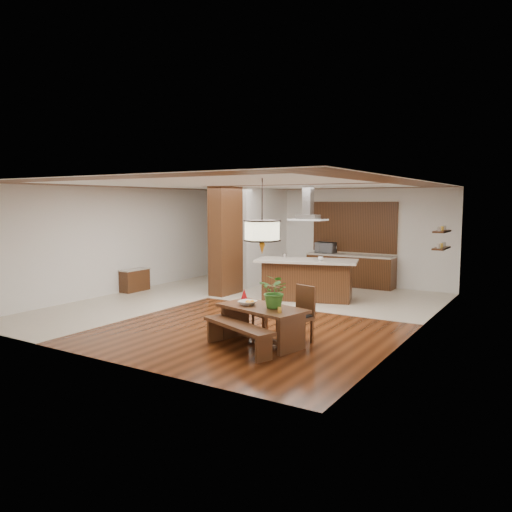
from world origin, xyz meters
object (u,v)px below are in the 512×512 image
Objects in this scene: kitchen_island at (307,279)px; fruit_bowl at (248,303)px; dining_chair_right at (298,315)px; hallway_console at (135,280)px; dining_chair_left at (265,311)px; pendant_lantern at (262,216)px; dining_bench at (238,337)px; microwave at (326,248)px; range_hood at (308,203)px; dining_table at (262,317)px; foliage_plant at (275,291)px; island_cup at (321,259)px.

fruit_bowl is at bearing -95.80° from kitchen_island.
fruit_bowl is at bearing -136.49° from dining_chair_right.
hallway_console is at bearing 177.26° from dining_chair_right.
dining_chair_left is at bearing 88.59° from fruit_bowl.
hallway_console is 0.67× the size of pendant_lantern.
dining_bench is 7.38m from microwave.
dining_table is at bearing -75.19° from range_hood.
pendant_lantern reaches higher than kitchen_island.
pendant_lantern reaches higher than dining_chair_right.
dining_table is at bearing 76.43° from dining_bench.
fruit_bowl is at bearing 105.71° from dining_bench.
dining_bench is 2.79× the size of foliage_plant.
fruit_bowl is at bearing -25.63° from hallway_console.
range_hood reaches higher than dining_chair_right.
dining_bench is 0.60× the size of kitchen_island.
pendant_lantern reaches higher than fruit_bowl.
hallway_console is 2.80× the size of fruit_bowl.
foliage_plant is 1.00× the size of microwave.
fruit_bowl is 0.11× the size of kitchen_island.
microwave is (4.00, 4.02, 0.80)m from hallway_console.
microwave is at bearing 102.03° from fruit_bowl.
microwave is at bearing 45.12° from hallway_console.
hallway_console is 5.73m from microwave.
range_hood is (4.64, 1.42, 2.15)m from hallway_console.
microwave reaches higher than hallway_console.
foliage_plant is at bearing -23.25° from hallway_console.
dining_table is at bearing -42.91° from dining_chair_left.
island_cup is (5.05, 1.32, 0.78)m from hallway_console.
dining_chair_left is 1.90m from pendant_lantern.
dining_chair_left is at bearing -93.76° from kitchen_island.
island_cup reaches higher than dining_chair_left.
dining_chair_right is 4.40m from range_hood.
dining_chair_left is 4.05m from range_hood.
fruit_bowl reaches higher than hallway_console.
pendant_lantern is (-0.50, -0.38, 1.74)m from dining_chair_right.
hallway_console is at bearing 154.37° from fruit_bowl.
foliage_plant is 0.60m from fruit_bowl.
range_hood is (-0.00, 0.00, 1.93)m from kitchen_island.
dining_chair_right reaches higher than hallway_console.
range_hood is at bearing 17.00° from hallway_console.
fruit_bowl reaches higher than dining_table.
dining_bench is 4.66m from kitchen_island.
foliage_plant is 4.54× the size of island_cup.
range_hood reaches higher than kitchen_island.
island_cup reaches higher than dining_bench.
fruit_bowl is at bearing -84.70° from island_cup.
fruit_bowl is 2.43× the size of island_cup.
dining_chair_right is 1.12× the size of range_hood.
kitchen_island is 2.74m from microwave.
foliage_plant is at bearing 3.95° from fruit_bowl.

